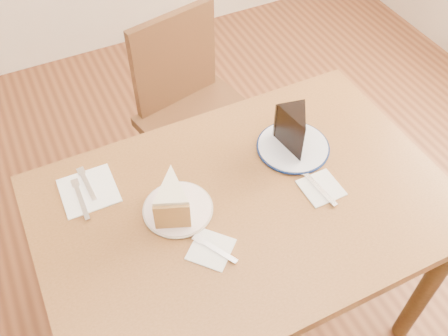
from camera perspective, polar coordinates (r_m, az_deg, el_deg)
ground at (r=2.11m, az=1.78°, el=-16.31°), size 4.00×4.00×0.00m
table at (r=1.54m, az=2.35°, el=-6.13°), size 1.20×0.80×0.75m
chair_far at (r=2.07m, az=-3.04°, el=6.02°), size 0.53×0.53×0.91m
plate_cream at (r=1.44m, az=-5.29°, el=-4.71°), size 0.19×0.19×0.01m
plate_navy at (r=1.61m, az=7.88°, el=2.40°), size 0.22×0.22×0.01m
carrot_cake at (r=1.41m, az=-5.93°, el=-3.21°), size 0.14×0.16×0.09m
chocolate_cake at (r=1.56m, az=8.20°, el=3.95°), size 0.11×0.14×0.13m
napkin_cream at (r=1.37m, az=-1.51°, el=-9.27°), size 0.15×0.15×0.00m
napkin_navy at (r=1.52m, az=11.03°, el=-2.24°), size 0.11×0.11×0.00m
napkin_spare at (r=1.54m, az=-15.21°, el=-2.51°), size 0.16×0.16×0.00m
fork_cream at (r=1.36m, az=-1.01°, el=-9.26°), size 0.08×0.13×0.00m
knife_navy at (r=1.51m, az=10.62°, el=-2.08°), size 0.03×0.17×0.00m
fork_spare at (r=1.55m, az=-15.37°, el=-1.77°), size 0.02×0.14×0.00m
knife_spare at (r=1.52m, az=-16.04°, el=-3.47°), size 0.02×0.16×0.00m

